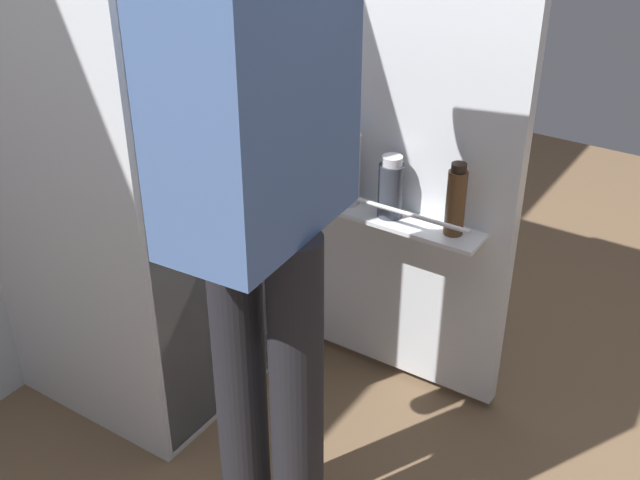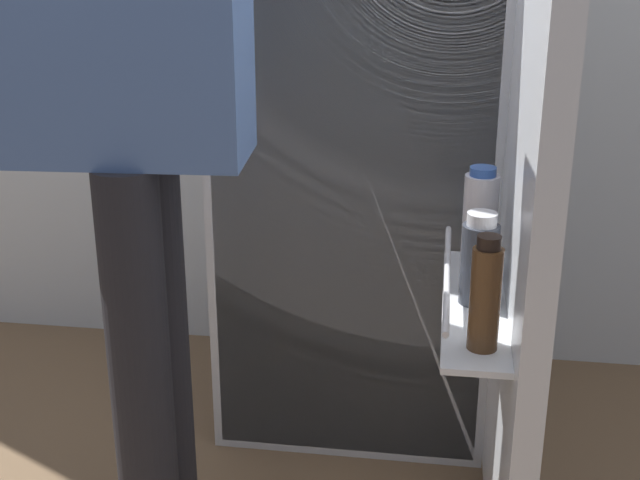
{
  "view_description": "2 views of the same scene",
  "coord_description": "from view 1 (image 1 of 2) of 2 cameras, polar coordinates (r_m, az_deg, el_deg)",
  "views": [
    {
      "loc": [
        -1.45,
        -0.98,
        1.63
      ],
      "look_at": [
        -0.05,
        -0.06,
        0.67
      ],
      "focal_mm": 44.73,
      "sensor_mm": 36.0,
      "label": 1
    },
    {
      "loc": [
        0.21,
        -1.62,
        1.28
      ],
      "look_at": [
        -0.01,
        -0.12,
        0.72
      ],
      "focal_mm": 49.26,
      "sensor_mm": 36.0,
      "label": 2
    }
  ],
  "objects": [
    {
      "name": "ground_plane",
      "position": [
        2.39,
        -0.62,
        -13.14
      ],
      "size": [
        5.03,
        5.03,
        0.0
      ],
      "primitive_type": "plane",
      "color": "brown"
    },
    {
      "name": "refrigerator",
      "position": [
        2.24,
        -11.27,
        8.45
      ],
      "size": [
        0.72,
        1.26,
        1.67
      ],
      "color": "silver",
      "rests_on": "ground_plane"
    },
    {
      "name": "person",
      "position": [
        1.52,
        -4.26,
        7.0
      ],
      "size": [
        0.58,
        0.73,
        1.73
      ],
      "color": "black",
      "rests_on": "ground_plane"
    }
  ]
}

